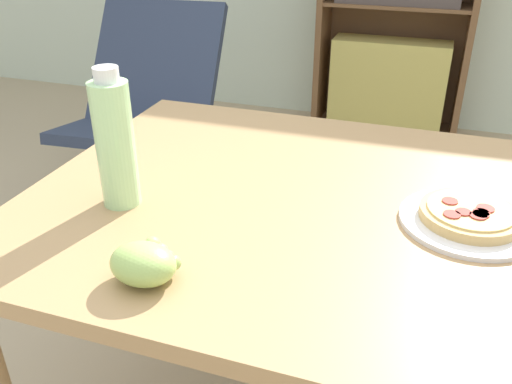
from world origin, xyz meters
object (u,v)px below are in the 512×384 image
grape_bunch (145,263)px  lounge_chair_near (147,138)px  drink_bottle (115,143)px  bookshelf (396,17)px  pizza_on_plate (469,217)px

grape_bunch → lounge_chair_near: lounge_chair_near is taller
drink_bottle → lounge_chair_near: drink_bottle is taller
drink_bottle → bookshelf: (0.29, 2.54, -0.19)m
pizza_on_plate → lounge_chair_near: size_ratio=0.29×
grape_bunch → drink_bottle: bearing=128.9°
pizza_on_plate → drink_bottle: drink_bottle is taller
drink_bottle → grape_bunch: bearing=-51.1°
grape_bunch → bookshelf: size_ratio=0.07×
pizza_on_plate → grape_bunch: bearing=-144.7°
drink_bottle → lounge_chair_near: size_ratio=0.32×
drink_bottle → bookshelf: bearing=83.4°
lounge_chair_near → grape_bunch: bearing=-64.5°
pizza_on_plate → grape_bunch: 0.61m
lounge_chair_near → pizza_on_plate: bearing=-45.1°
drink_bottle → pizza_on_plate: bearing=11.5°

